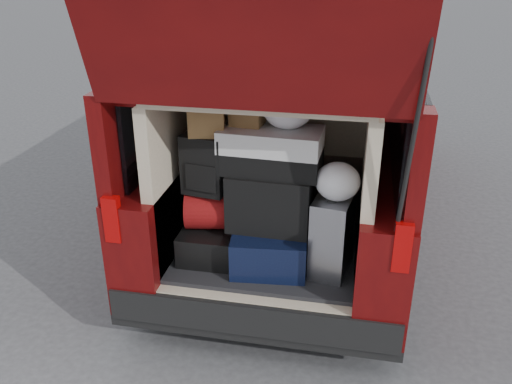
{
  "coord_description": "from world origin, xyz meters",
  "views": [
    {
      "loc": [
        0.57,
        -3.03,
        2.56
      ],
      "look_at": [
        -0.07,
        0.2,
        1.03
      ],
      "focal_mm": 38.0,
      "sensor_mm": 36.0,
      "label": 1
    }
  ],
  "objects_px": {
    "silver_roller": "(332,234)",
    "backpack": "(204,164)",
    "twotone_duffel": "(271,150)",
    "black_hardshell": "(213,238)",
    "black_soft_case": "(270,200)",
    "navy_hardshell": "(270,243)",
    "red_duffel": "(216,209)"
  },
  "relations": [
    {
      "from": "black_soft_case",
      "to": "twotone_duffel",
      "type": "height_order",
      "value": "twotone_duffel"
    },
    {
      "from": "twotone_duffel",
      "to": "backpack",
      "type": "bearing_deg",
      "value": -170.99
    },
    {
      "from": "navy_hardshell",
      "to": "black_soft_case",
      "type": "distance_m",
      "value": 0.33
    },
    {
      "from": "navy_hardshell",
      "to": "black_soft_case",
      "type": "height_order",
      "value": "black_soft_case"
    },
    {
      "from": "black_hardshell",
      "to": "black_soft_case",
      "type": "relative_size",
      "value": 0.98
    },
    {
      "from": "backpack",
      "to": "twotone_duffel",
      "type": "distance_m",
      "value": 0.45
    },
    {
      "from": "black_soft_case",
      "to": "backpack",
      "type": "bearing_deg",
      "value": -176.19
    },
    {
      "from": "silver_roller",
      "to": "twotone_duffel",
      "type": "relative_size",
      "value": 0.84
    },
    {
      "from": "black_hardshell",
      "to": "navy_hardshell",
      "type": "bearing_deg",
      "value": -4.34
    },
    {
      "from": "navy_hardshell",
      "to": "red_duffel",
      "type": "xyz_separation_m",
      "value": [
        -0.38,
        0.01,
        0.22
      ]
    },
    {
      "from": "black_soft_case",
      "to": "twotone_duffel",
      "type": "relative_size",
      "value": 0.85
    },
    {
      "from": "navy_hardshell",
      "to": "backpack",
      "type": "xyz_separation_m",
      "value": [
        -0.44,
        -0.02,
        0.56
      ]
    },
    {
      "from": "red_duffel",
      "to": "silver_roller",
      "type": "bearing_deg",
      "value": -14.07
    },
    {
      "from": "navy_hardshell",
      "to": "black_soft_case",
      "type": "bearing_deg",
      "value": 176.14
    },
    {
      "from": "red_duffel",
      "to": "black_soft_case",
      "type": "distance_m",
      "value": 0.39
    },
    {
      "from": "navy_hardshell",
      "to": "backpack",
      "type": "relative_size",
      "value": 1.49
    },
    {
      "from": "red_duffel",
      "to": "backpack",
      "type": "height_order",
      "value": "backpack"
    },
    {
      "from": "black_hardshell",
      "to": "red_duffel",
      "type": "height_order",
      "value": "red_duffel"
    },
    {
      "from": "black_soft_case",
      "to": "navy_hardshell",
      "type": "bearing_deg",
      "value": 3.19
    },
    {
      "from": "red_duffel",
      "to": "black_soft_case",
      "type": "relative_size",
      "value": 0.76
    },
    {
      "from": "navy_hardshell",
      "to": "twotone_duffel",
      "type": "bearing_deg",
      "value": 103.06
    },
    {
      "from": "backpack",
      "to": "black_soft_case",
      "type": "bearing_deg",
      "value": 11.19
    },
    {
      "from": "silver_roller",
      "to": "red_duffel",
      "type": "distance_m",
      "value": 0.8
    },
    {
      "from": "red_duffel",
      "to": "black_hardshell",
      "type": "bearing_deg",
      "value": 139.51
    },
    {
      "from": "black_hardshell",
      "to": "black_soft_case",
      "type": "distance_m",
      "value": 0.54
    },
    {
      "from": "silver_roller",
      "to": "backpack",
      "type": "relative_size",
      "value": 1.35
    },
    {
      "from": "silver_roller",
      "to": "red_duffel",
      "type": "relative_size",
      "value": 1.3
    },
    {
      "from": "backpack",
      "to": "twotone_duffel",
      "type": "bearing_deg",
      "value": 15.1
    },
    {
      "from": "silver_roller",
      "to": "twotone_duffel",
      "type": "bearing_deg",
      "value": 179.13
    },
    {
      "from": "silver_roller",
      "to": "black_soft_case",
      "type": "distance_m",
      "value": 0.46
    },
    {
      "from": "navy_hardshell",
      "to": "black_soft_case",
      "type": "xyz_separation_m",
      "value": [
        -0.0,
        -0.0,
        0.33
      ]
    },
    {
      "from": "black_hardshell",
      "to": "red_duffel",
      "type": "distance_m",
      "value": 0.25
    }
  ]
}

